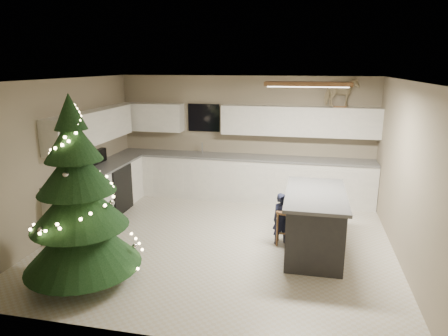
{
  "coord_description": "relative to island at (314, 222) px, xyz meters",
  "views": [
    {
      "loc": [
        1.33,
        -5.95,
        2.82
      ],
      "look_at": [
        0.0,
        0.35,
        1.15
      ],
      "focal_mm": 32.0,
      "sensor_mm": 36.0,
      "label": 1
    }
  ],
  "objects": [
    {
      "name": "bar_stool",
      "position": [
        -0.46,
        0.16,
        -0.04
      ],
      "size": [
        0.3,
        0.3,
        0.58
      ],
      "rotation": [
        0.0,
        0.0,
        0.01
      ],
      "color": "brown",
      "rests_on": "ground_plane"
    },
    {
      "name": "island",
      "position": [
        0.0,
        0.0,
        0.0
      ],
      "size": [
        0.9,
        1.7,
        0.95
      ],
      "color": "black",
      "rests_on": "ground_plane"
    },
    {
      "name": "rocking_horse",
      "position": [
        0.43,
        2.4,
        1.81
      ],
      "size": [
        0.69,
        0.51,
        0.55
      ],
      "rotation": [
        0.0,
        0.0,
        1.96
      ],
      "color": "brown",
      "rests_on": "cabinetry"
    },
    {
      "name": "room_shell",
      "position": [
        -1.48,
        0.07,
        1.27
      ],
      "size": [
        5.52,
        5.02,
        2.61
      ],
      "color": "gray",
      "rests_on": "ground_plane"
    },
    {
      "name": "cabinetry",
      "position": [
        -2.42,
        1.72,
        0.28
      ],
      "size": [
        5.5,
        3.2,
        2.0
      ],
      "color": "white",
      "rests_on": "ground_plane"
    },
    {
      "name": "ground_plane",
      "position": [
        -1.51,
        0.07,
        -0.48
      ],
      "size": [
        5.5,
        5.5,
        0.0
      ],
      "primitive_type": "plane",
      "color": "beige"
    },
    {
      "name": "christmas_tree",
      "position": [
        -3.01,
        -1.53,
        0.55
      ],
      "size": [
        1.56,
        1.51,
        2.5
      ],
      "rotation": [
        0.0,
        0.0,
        0.16
      ],
      "color": "#3F2816",
      "rests_on": "ground_plane"
    },
    {
      "name": "toddler",
      "position": [
        -0.51,
        0.17,
        -0.06
      ],
      "size": [
        0.37,
        0.32,
        0.85
      ],
      "primitive_type": "imported",
      "rotation": [
        0.0,
        0.0,
        0.48
      ],
      "color": "black",
      "rests_on": "ground_plane"
    }
  ]
}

